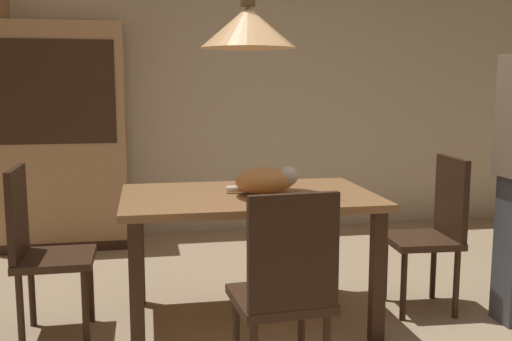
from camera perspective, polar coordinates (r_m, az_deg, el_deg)
back_wall at (r=5.46m, az=-3.35°, el=9.29°), size 6.40×0.10×2.90m
dining_table at (r=3.33m, az=-0.74°, el=-3.95°), size 1.40×0.90×0.75m
chair_right_side at (r=3.72m, az=16.74°, el=-5.19°), size 0.42×0.42×0.93m
chair_near_front at (r=2.54m, az=2.85°, el=-11.12°), size 0.43×0.43×0.93m
chair_left_side at (r=3.37m, az=-20.14°, el=-6.74°), size 0.40×0.40×0.93m
cat_sleeping at (r=3.29m, az=1.07°, el=-0.97°), size 0.39×0.27×0.16m
pendant_lamp at (r=3.27m, az=-0.78°, el=13.67°), size 0.52×0.52×1.30m
hutch_bookcase at (r=5.16m, az=-18.51°, el=2.70°), size 1.12×0.45×1.85m
book_brown_thick at (r=5.24m, az=-23.25°, el=14.27°), size 0.06×0.24×0.22m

